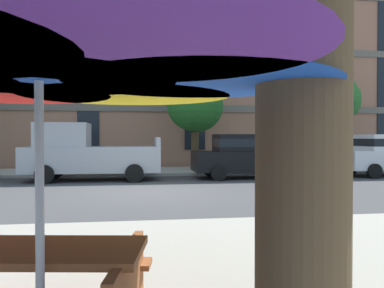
# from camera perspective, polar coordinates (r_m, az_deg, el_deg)

# --- Properties ---
(ground_plane) EXTENTS (120.00, 120.00, 0.00)m
(ground_plane) POSITION_cam_1_polar(r_m,az_deg,el_deg) (11.87, -6.47, -7.04)
(ground_plane) COLOR #424244
(sidewalk_far) EXTENTS (56.00, 3.60, 0.12)m
(sidewalk_far) POSITION_cam_1_polar(r_m,az_deg,el_deg) (18.63, -7.07, -3.96)
(sidewalk_far) COLOR #B2ADA3
(sidewalk_far) RESTS_ON ground
(apartment_building) EXTENTS (44.37, 12.08, 19.20)m
(apartment_building) POSITION_cam_1_polar(r_m,az_deg,el_deg) (27.90, -7.42, 17.49)
(apartment_building) COLOR #A87056
(apartment_building) RESTS_ON ground
(pickup_silver_midblock) EXTENTS (5.10, 2.12, 2.20)m
(pickup_silver_midblock) POSITION_cam_1_polar(r_m,az_deg,el_deg) (15.58, -15.06, -1.38)
(pickup_silver_midblock) COLOR #A8AAB2
(pickup_silver_midblock) RESTS_ON ground
(sedan_black) EXTENTS (4.40, 1.98, 1.78)m
(sedan_black) POSITION_cam_1_polar(r_m,az_deg,el_deg) (16.09, 7.81, -1.55)
(sedan_black) COLOR black
(sedan_black) RESTS_ON ground
(street_tree_middle) EXTENTS (2.78, 2.96, 4.49)m
(street_tree_middle) POSITION_cam_1_polar(r_m,az_deg,el_deg) (18.84, 0.40, 5.57)
(street_tree_middle) COLOR #4C3823
(street_tree_middle) RESTS_ON ground
(street_tree_right) EXTENTS (2.34, 2.17, 4.91)m
(street_tree_right) POSITION_cam_1_polar(r_m,az_deg,el_deg) (21.85, 20.83, 6.23)
(street_tree_right) COLOR #4C3823
(street_tree_right) RESTS_ON ground
(patio_umbrella) EXTENTS (4.14, 3.85, 2.47)m
(patio_umbrella) POSITION_cam_1_polar(r_m,az_deg,el_deg) (2.89, -21.36, 12.19)
(patio_umbrella) COLOR silver
(patio_umbrella) RESTS_ON ground
(picnic_table) EXTENTS (2.01, 1.77, 0.77)m
(picnic_table) POSITION_cam_1_polar(r_m,az_deg,el_deg) (3.57, -22.53, -18.11)
(picnic_table) COLOR brown
(picnic_table) RESTS_ON ground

